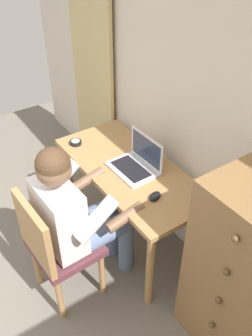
{
  "coord_description": "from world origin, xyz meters",
  "views": [
    {
      "loc": [
        1.39,
        0.68,
        2.27
      ],
      "look_at": [
        -0.19,
        1.74,
        0.81
      ],
      "focal_mm": 38.9,
      "sensor_mm": 36.0,
      "label": 1
    }
  ],
  "objects_px": {
    "person_seated": "(77,212)",
    "laptop": "(137,162)",
    "dresser": "(250,278)",
    "desk_clock": "(76,142)",
    "computer_mouse": "(155,196)",
    "chair": "(55,245)",
    "desk": "(130,179)"
  },
  "relations": [
    {
      "from": "chair",
      "to": "dresser",
      "type": "bearing_deg",
      "value": 40.14
    },
    {
      "from": "desk",
      "to": "laptop",
      "type": "relative_size",
      "value": 3.6
    },
    {
      "from": "dresser",
      "to": "chair",
      "type": "bearing_deg",
      "value": -139.86
    },
    {
      "from": "person_seated",
      "to": "laptop",
      "type": "xyz_separation_m",
      "value": [
        -0.12,
        0.54,
        0.09
      ]
    },
    {
      "from": "dresser",
      "to": "desk",
      "type": "bearing_deg",
      "value": -176.31
    },
    {
      "from": "laptop",
      "to": "person_seated",
      "type": "bearing_deg",
      "value": -77.5
    },
    {
      "from": "dresser",
      "to": "person_seated",
      "type": "relative_size",
      "value": 0.99
    },
    {
      "from": "desk",
      "to": "laptop",
      "type": "height_order",
      "value": "laptop"
    },
    {
      "from": "person_seated",
      "to": "computer_mouse",
      "type": "bearing_deg",
      "value": 66.15
    },
    {
      "from": "chair",
      "to": "person_seated",
      "type": "height_order",
      "value": "person_seated"
    },
    {
      "from": "computer_mouse",
      "to": "desk",
      "type": "bearing_deg",
      "value": 149.63
    },
    {
      "from": "dresser",
      "to": "laptop",
      "type": "relative_size",
      "value": 3.42
    },
    {
      "from": "person_seated",
      "to": "laptop",
      "type": "distance_m",
      "value": 0.56
    },
    {
      "from": "desk_clock",
      "to": "person_seated",
      "type": "bearing_deg",
      "value": -27.32
    },
    {
      "from": "dresser",
      "to": "computer_mouse",
      "type": "relative_size",
      "value": 11.81
    },
    {
      "from": "desk",
      "to": "person_seated",
      "type": "distance_m",
      "value": 0.53
    },
    {
      "from": "computer_mouse",
      "to": "desk_clock",
      "type": "bearing_deg",
      "value": 166.43
    },
    {
      "from": "person_seated",
      "to": "dresser",
      "type": "bearing_deg",
      "value": 32.38
    },
    {
      "from": "person_seated",
      "to": "desk",
      "type": "bearing_deg",
      "value": 107.13
    },
    {
      "from": "dresser",
      "to": "person_seated",
      "type": "distance_m",
      "value": 1.07
    },
    {
      "from": "laptop",
      "to": "computer_mouse",
      "type": "bearing_deg",
      "value": -15.38
    },
    {
      "from": "chair",
      "to": "computer_mouse",
      "type": "relative_size",
      "value": 8.75
    },
    {
      "from": "person_seated",
      "to": "desk_clock",
      "type": "distance_m",
      "value": 0.71
    },
    {
      "from": "person_seated",
      "to": "desk_clock",
      "type": "height_order",
      "value": "person_seated"
    },
    {
      "from": "desk_clock",
      "to": "chair",
      "type": "bearing_deg",
      "value": -38.52
    },
    {
      "from": "computer_mouse",
      "to": "laptop",
      "type": "bearing_deg",
      "value": 142.53
    },
    {
      "from": "chair",
      "to": "laptop",
      "type": "relative_size",
      "value": 2.54
    },
    {
      "from": "desk",
      "to": "chair",
      "type": "distance_m",
      "value": 0.71
    },
    {
      "from": "chair",
      "to": "person_seated",
      "type": "xyz_separation_m",
      "value": [
        -0.01,
        0.18,
        0.18
      ]
    },
    {
      "from": "dresser",
      "to": "computer_mouse",
      "type": "height_order",
      "value": "dresser"
    },
    {
      "from": "laptop",
      "to": "desk_clock",
      "type": "bearing_deg",
      "value": -157.5
    },
    {
      "from": "dresser",
      "to": "chair",
      "type": "height_order",
      "value": "dresser"
    }
  ]
}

